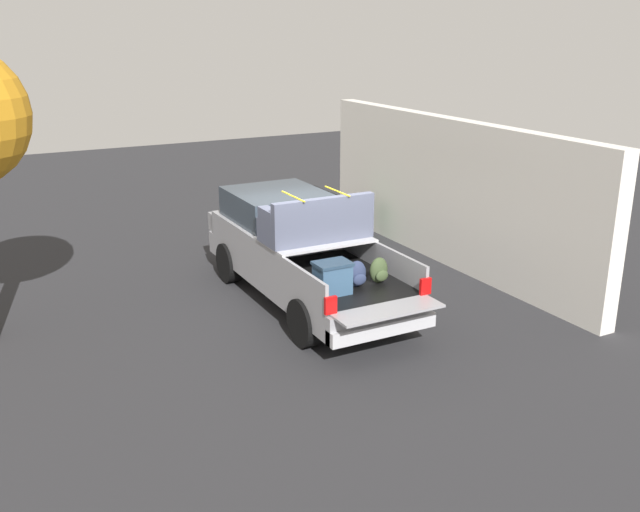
# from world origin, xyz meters

# --- Properties ---
(ground_plane) EXTENTS (40.00, 40.00, 0.00)m
(ground_plane) POSITION_xyz_m (0.00, 0.00, 0.00)
(ground_plane) COLOR #262628
(pickup_truck) EXTENTS (6.05, 2.06, 2.23)m
(pickup_truck) POSITION_xyz_m (0.38, 0.00, 0.98)
(pickup_truck) COLOR gray
(pickup_truck) RESTS_ON ground_plane
(building_facade) EXTENTS (9.13, 0.36, 3.20)m
(building_facade) POSITION_xyz_m (0.77, -3.93, 1.60)
(building_facade) COLOR silver
(building_facade) RESTS_ON ground_plane
(trash_can) EXTENTS (0.60, 0.60, 0.98)m
(trash_can) POSITION_xyz_m (3.23, -3.11, 0.50)
(trash_can) COLOR #1E592D
(trash_can) RESTS_ON ground_plane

